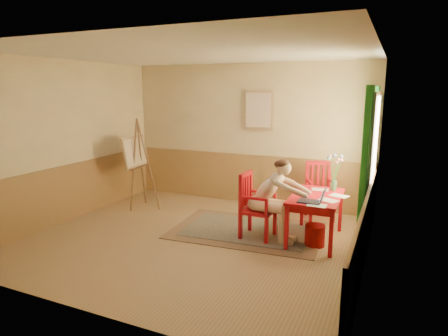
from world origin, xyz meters
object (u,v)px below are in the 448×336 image
at_px(chair_back, 319,191).
at_px(laptop, 314,199).
at_px(easel, 137,155).
at_px(figure, 272,196).
at_px(chair_left, 255,206).
at_px(table, 316,201).

bearing_deg(chair_back, laptop, -82.86).
xyz_separation_m(chair_back, easel, (-3.38, -0.80, 0.53)).
bearing_deg(easel, laptop, -11.42).
bearing_deg(figure, chair_left, 176.07).
bearing_deg(chair_back, table, -82.35).
xyz_separation_m(table, laptop, (0.04, -0.41, 0.14)).
bearing_deg(laptop, figure, 168.97).
height_order(table, figure, figure).
bearing_deg(chair_back, figure, -108.25).
bearing_deg(easel, table, -5.11).
height_order(chair_back, laptop, chair_back).
xyz_separation_m(chair_left, easel, (-2.64, 0.57, 0.53)).
distance_m(chair_back, figure, 1.48).
bearing_deg(table, chair_left, -163.74).
bearing_deg(chair_left, laptop, -8.91).
distance_m(laptop, easel, 3.65).
relative_size(table, chair_back, 1.19).
relative_size(chair_left, figure, 0.80).
distance_m(chair_left, chair_back, 1.56).
bearing_deg(table, laptop, -84.27).
bearing_deg(chair_left, figure, -3.93).
distance_m(figure, laptop, 0.66).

